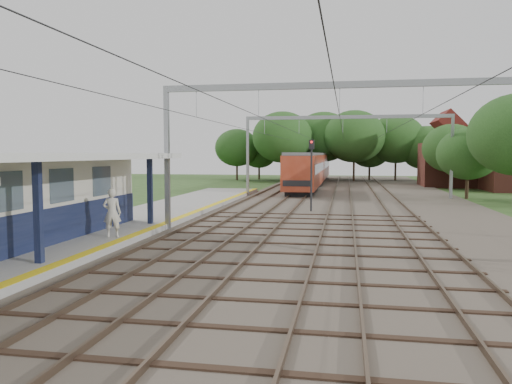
# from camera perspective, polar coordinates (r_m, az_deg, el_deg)

# --- Properties ---
(ground) EXTENTS (160.00, 160.00, 0.00)m
(ground) POSITION_cam_1_polar(r_m,az_deg,el_deg) (9.50, -13.26, -19.09)
(ground) COLOR #2D4C1E
(ground) RESTS_ON ground
(ballast_bed) EXTENTS (18.00, 90.00, 0.10)m
(ballast_bed) POSITION_cam_1_polar(r_m,az_deg,el_deg) (38.15, 10.93, -1.28)
(ballast_bed) COLOR #473D33
(ballast_bed) RESTS_ON ground
(platform) EXTENTS (5.00, 52.00, 0.35)m
(platform) POSITION_cam_1_polar(r_m,az_deg,el_deg) (24.84, -16.26, -4.09)
(platform) COLOR gray
(platform) RESTS_ON ground
(yellow_stripe) EXTENTS (0.45, 52.00, 0.01)m
(yellow_stripe) POSITION_cam_1_polar(r_m,az_deg,el_deg) (23.90, -11.43, -3.90)
(yellow_stripe) COLOR yellow
(yellow_stripe) RESTS_ON platform
(rail_tracks) EXTENTS (11.80, 88.00, 0.15)m
(rail_tracks) POSITION_cam_1_polar(r_m,az_deg,el_deg) (38.19, 7.18, -1.04)
(rail_tracks) COLOR brown
(rail_tracks) RESTS_ON ballast_bed
(catenary_system) EXTENTS (17.22, 88.00, 7.00)m
(catenary_system) POSITION_cam_1_polar(r_m,az_deg,el_deg) (33.30, 10.09, 7.33)
(catenary_system) COLOR gray
(catenary_system) RESTS_ON ground
(tree_band) EXTENTS (31.72, 30.88, 8.82)m
(tree_band) POSITION_cam_1_polar(r_m,az_deg,el_deg) (65.10, 10.60, 5.33)
(tree_band) COLOR #382619
(tree_band) RESTS_ON ground
(house_far) EXTENTS (8.00, 6.12, 8.66)m
(house_far) POSITION_cam_1_polar(r_m,az_deg,el_deg) (61.25, 22.07, 3.58)
(house_far) COLOR brown
(house_far) RESTS_ON ground
(person) EXTENTS (0.85, 0.69, 2.00)m
(person) POSITION_cam_1_polar(r_m,az_deg,el_deg) (21.31, -16.13, -2.29)
(person) COLOR beige
(person) RESTS_ON platform
(train) EXTENTS (2.87, 35.75, 3.78)m
(train) POSITION_cam_1_polar(r_m,az_deg,el_deg) (59.52, 6.40, 2.77)
(train) COLOR black
(train) RESTS_ON ballast_bed
(signal_post) EXTENTS (0.34, 0.29, 4.64)m
(signal_post) POSITION_cam_1_polar(r_m,az_deg,el_deg) (31.86, 6.35, 2.98)
(signal_post) COLOR black
(signal_post) RESTS_ON ground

